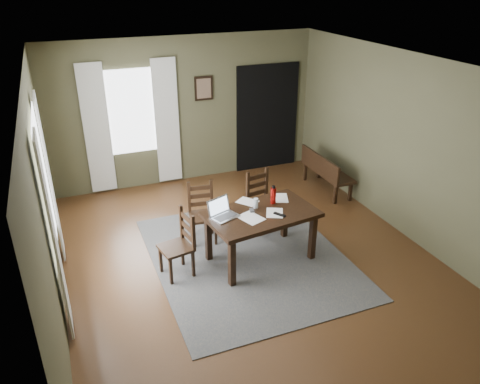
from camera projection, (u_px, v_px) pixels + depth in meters
name	position (u px, v px, depth m)	size (l,w,h in m)	color
ground	(248.00, 257.00, 6.71)	(5.00, 6.00, 0.01)	#492C16
room_shell	(249.00, 137.00, 5.92)	(5.02, 6.02, 2.71)	#4F4E33
rug	(248.00, 256.00, 6.70)	(2.60, 3.20, 0.01)	#474747
dining_table	(261.00, 218.00, 6.38)	(1.58, 1.07, 0.74)	black
chair_end	(179.00, 245.00, 6.15)	(0.47, 0.47, 0.91)	black
chair_back_left	(202.00, 213.00, 6.96)	(0.45, 0.45, 0.90)	black
chair_back_right	(262.00, 202.00, 7.27)	(0.48, 0.48, 0.94)	black
bench	(325.00, 169.00, 8.52)	(0.40, 1.26, 0.71)	black
laptop	(222.00, 212.00, 6.22)	(0.43, 0.39, 0.24)	#B7B7BC
computer_mouse	(252.00, 210.00, 6.35)	(0.05, 0.09, 0.03)	#3F3F42
tv_remote	(279.00, 215.00, 6.26)	(0.05, 0.17, 0.02)	black
drinking_glass	(256.00, 203.00, 6.42)	(0.07, 0.07, 0.14)	silver
water_bottle	(273.00, 195.00, 6.53)	(0.08, 0.08, 0.27)	#B4130D
paper_b	(275.00, 213.00, 6.32)	(0.22, 0.29, 0.00)	white
paper_c	(247.00, 202.00, 6.62)	(0.22, 0.28, 0.00)	white
paper_d	(279.00, 198.00, 6.73)	(0.23, 0.30, 0.00)	white
paper_e	(251.00, 218.00, 6.19)	(0.25, 0.33, 0.00)	white
window_left	(46.00, 187.00, 5.42)	(0.01, 1.30, 1.70)	white
window_back	(131.00, 112.00, 8.23)	(1.00, 0.01, 1.50)	white
curtain_left_near	(55.00, 240.00, 4.85)	(0.03, 0.48, 2.30)	silver
curtain_left_far	(50.00, 179.00, 6.22)	(0.03, 0.48, 2.30)	silver
curtain_back_left	(97.00, 130.00, 8.10)	(0.44, 0.03, 2.30)	silver
curtain_back_right	(167.00, 122.00, 8.52)	(0.44, 0.03, 2.30)	silver
framed_picture	(204.00, 88.00, 8.54)	(0.34, 0.03, 0.44)	black
doorway_back	(267.00, 118.00, 9.29)	(1.30, 0.03, 2.10)	black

